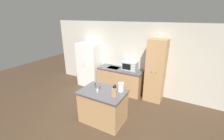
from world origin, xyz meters
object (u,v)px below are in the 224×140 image
microwave (130,66)px  fire_extinguisher (78,77)px  pantry_cabinet (156,71)px  spice_bottle_amber_oil (100,87)px  spice_bottle_tall_dark (95,86)px  spice_bottle_short_red (97,91)px  refrigerator (90,64)px  knife_block (115,92)px  kettle (121,87)px

microwave → fire_extinguisher: (-2.36, -0.20, -0.87)m
pantry_cabinet → spice_bottle_amber_oil: bearing=-121.4°
spice_bottle_amber_oil → spice_bottle_tall_dark: bearing=176.2°
spice_bottle_short_red → spice_bottle_tall_dark: bearing=135.8°
spice_bottle_short_red → refrigerator: bearing=130.8°
refrigerator → knife_block: 2.86m
refrigerator → spice_bottle_amber_oil: size_ratio=15.95×
pantry_cabinet → fire_extinguisher: 3.43m
microwave → spice_bottle_amber_oil: 1.86m
refrigerator → pantry_cabinet: (2.68, 0.06, 0.17)m
microwave → spice_bottle_amber_oil: microwave is taller
refrigerator → spice_bottle_tall_dark: (1.44, -1.70, 0.09)m
refrigerator → spice_bottle_amber_oil: refrigerator is taller
spice_bottle_tall_dark → kettle: kettle is taller
refrigerator → kettle: bearing=-35.8°
spice_bottle_short_red → kettle: size_ratio=0.34×
refrigerator → spice_bottle_short_red: refrigerator is taller
spice_bottle_tall_dark → kettle: 0.73m
spice_bottle_tall_dark → spice_bottle_short_red: bearing=-44.2°
kettle → pantry_cabinet: bearing=71.7°
spice_bottle_amber_oil → microwave: bearing=86.2°
pantry_cabinet → spice_bottle_tall_dark: pantry_cabinet is taller
refrigerator → knife_block: (2.14, -1.89, 0.15)m
knife_block → kettle: (0.01, 0.34, -0.01)m
spice_bottle_tall_dark → spice_bottle_amber_oil: (0.16, -0.01, -0.01)m
spice_bottle_amber_oil → kettle: bearing=16.6°
spice_bottle_short_red → kettle: kettle is taller
spice_bottle_short_red → microwave: bearing=87.6°
knife_block → kettle: 0.34m
spice_bottle_amber_oil → kettle: 0.58m
refrigerator → pantry_cabinet: pantry_cabinet is taller
kettle → fire_extinguisher: 3.27m
kettle → fire_extinguisher: kettle is taller
refrigerator → microwave: bearing=4.6°
pantry_cabinet → kettle: 1.69m
knife_block → spice_bottle_amber_oil: size_ratio=3.05×
spice_bottle_tall_dark → fire_extinguisher: 2.76m
microwave → spice_bottle_tall_dark: size_ratio=4.08×
microwave → spice_bottle_short_red: bearing=-92.4°
pantry_cabinet → fire_extinguisher: size_ratio=4.73×
pantry_cabinet → spice_bottle_tall_dark: 2.15m
fire_extinguisher → pantry_cabinet: bearing=2.1°
spice_bottle_short_red → pantry_cabinet: bearing=61.9°
pantry_cabinet → fire_extinguisher: bearing=-177.9°
spice_bottle_short_red → spice_bottle_amber_oil: size_ratio=0.79×
refrigerator → spice_bottle_tall_dark: refrigerator is taller
spice_bottle_amber_oil → knife_block: bearing=-17.8°
spice_bottle_amber_oil → kettle: (0.55, 0.16, 0.07)m
microwave → spice_bottle_amber_oil: bearing=-93.8°
microwave → spice_bottle_tall_dark: (-0.28, -1.84, -0.09)m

